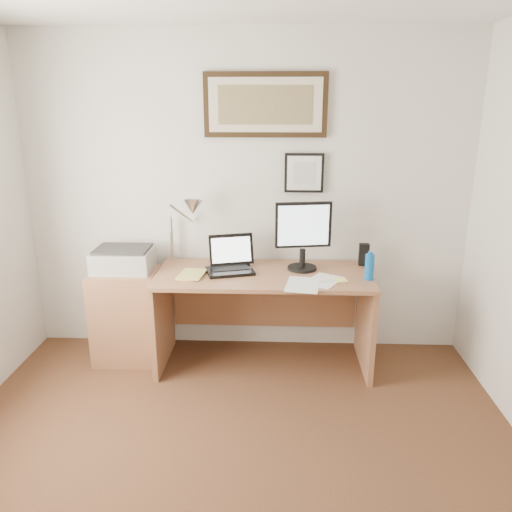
# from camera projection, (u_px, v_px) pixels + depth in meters

# --- Properties ---
(wall_back) EXTENTS (3.50, 0.02, 2.50)m
(wall_back) POSITION_uv_depth(u_px,v_px,m) (246.00, 198.00, 3.93)
(wall_back) COLOR silver
(wall_back) RESTS_ON ground
(side_cabinet) EXTENTS (0.50, 0.40, 0.73)m
(side_cabinet) POSITION_uv_depth(u_px,v_px,m) (127.00, 316.00, 3.92)
(side_cabinet) COLOR brown
(side_cabinet) RESTS_ON floor
(water_bottle) EXTENTS (0.07, 0.07, 0.19)m
(water_bottle) POSITION_uv_depth(u_px,v_px,m) (369.00, 267.00, 3.56)
(water_bottle) COLOR #0D5AAD
(water_bottle) RESTS_ON desk
(bottle_cap) EXTENTS (0.03, 0.03, 0.02)m
(bottle_cap) POSITION_uv_depth(u_px,v_px,m) (370.00, 253.00, 3.52)
(bottle_cap) COLOR #0D5AAD
(bottle_cap) RESTS_ON water_bottle
(speaker) EXTENTS (0.08, 0.07, 0.17)m
(speaker) POSITION_uv_depth(u_px,v_px,m) (364.00, 255.00, 3.88)
(speaker) COLOR black
(speaker) RESTS_ON desk
(paper_sheet_a) EXTENTS (0.27, 0.35, 0.00)m
(paper_sheet_a) POSITION_uv_depth(u_px,v_px,m) (303.00, 285.00, 3.48)
(paper_sheet_a) COLOR white
(paper_sheet_a) RESTS_ON desk
(paper_sheet_b) EXTENTS (0.32, 0.36, 0.00)m
(paper_sheet_b) POSITION_uv_depth(u_px,v_px,m) (323.00, 281.00, 3.55)
(paper_sheet_b) COLOR white
(paper_sheet_b) RESTS_ON desk
(sticky_pad) EXTENTS (0.10, 0.10, 0.01)m
(sticky_pad) POSITION_uv_depth(u_px,v_px,m) (341.00, 280.00, 3.55)
(sticky_pad) COLOR #FFF278
(sticky_pad) RESTS_ON desk
(marker_pen) EXTENTS (0.14, 0.06, 0.02)m
(marker_pen) POSITION_uv_depth(u_px,v_px,m) (326.00, 281.00, 3.52)
(marker_pen) COLOR white
(marker_pen) RESTS_ON desk
(book) EXTENTS (0.20, 0.26, 0.02)m
(book) POSITION_uv_depth(u_px,v_px,m) (180.00, 274.00, 3.67)
(book) COLOR #D3CD63
(book) RESTS_ON desk
(desk) EXTENTS (1.60, 0.70, 0.75)m
(desk) POSITION_uv_depth(u_px,v_px,m) (264.00, 298.00, 3.86)
(desk) COLOR brown
(desk) RESTS_ON floor
(laptop) EXTENTS (0.39, 0.38, 0.26)m
(laptop) POSITION_uv_depth(u_px,v_px,m) (231.00, 263.00, 3.76)
(laptop) COLOR black
(laptop) RESTS_ON desk
(lcd_monitor) EXTENTS (0.42, 0.22, 0.52)m
(lcd_monitor) POSITION_uv_depth(u_px,v_px,m) (303.00, 233.00, 3.71)
(lcd_monitor) COLOR black
(lcd_monitor) RESTS_ON desk
(printer) EXTENTS (0.44, 0.34, 0.18)m
(printer) POSITION_uv_depth(u_px,v_px,m) (123.00, 259.00, 3.82)
(printer) COLOR #A2A2A4
(printer) RESTS_ON side_cabinet
(desk_lamp) EXTENTS (0.29, 0.27, 0.53)m
(desk_lamp) POSITION_uv_depth(u_px,v_px,m) (191.00, 210.00, 3.78)
(desk_lamp) COLOR silver
(desk_lamp) RESTS_ON desk
(picture_large) EXTENTS (0.92, 0.04, 0.47)m
(picture_large) POSITION_uv_depth(u_px,v_px,m) (265.00, 105.00, 3.69)
(picture_large) COLOR black
(picture_large) RESTS_ON wall_back
(picture_small) EXTENTS (0.30, 0.03, 0.30)m
(picture_small) POSITION_uv_depth(u_px,v_px,m) (304.00, 173.00, 3.82)
(picture_small) COLOR black
(picture_small) RESTS_ON wall_back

